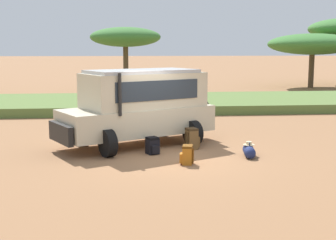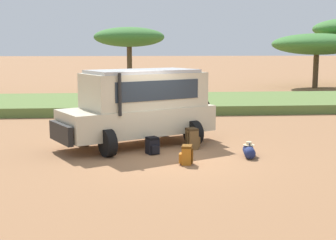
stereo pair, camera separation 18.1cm
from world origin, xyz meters
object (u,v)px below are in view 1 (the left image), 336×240
Objects in this scene: safari_vehicle at (140,105)px; acacia_tree_left_mid at (125,37)px; backpack_beside_front_wheel at (192,139)px; backpack_cluster_center at (187,155)px; duffel_bag_low_black_case at (249,151)px; acacia_tree_centre_back at (312,44)px; backpack_near_rear_wheel at (153,146)px.

acacia_tree_left_mid is (-0.23, 19.22, 2.55)m from safari_vehicle.
acacia_tree_left_mid is at bearing 95.16° from backpack_beside_front_wheel.
acacia_tree_left_mid reaches higher than safari_vehicle.
backpack_beside_front_wheel is 1.94m from backpack_cluster_center.
safari_vehicle is 10.19× the size of backpack_cluster_center.
backpack_cluster_center is at bearing -159.45° from duffel_bag_low_black_case.
acacia_tree_centre_back is at bearing 55.05° from safari_vehicle.
backpack_cluster_center is at bearing -57.39° from backpack_near_rear_wheel.
acacia_tree_centre_back is (14.42, 1.09, -0.47)m from acacia_tree_left_mid.
acacia_tree_left_mid is (-3.31, 21.19, 3.68)m from duffel_bag_low_black_case.
backpack_cluster_center is at bearing -66.72° from safari_vehicle.
duffel_bag_low_black_case is (3.09, -1.97, -1.13)m from safari_vehicle.
backpack_near_rear_wheel is 0.56× the size of duffel_bag_low_black_case.
safari_vehicle is 0.77× the size of acacia_tree_centre_back.
safari_vehicle is 1.05× the size of acacia_tree_left_mid.
backpack_cluster_center is (1.16, -2.70, -1.04)m from safari_vehicle.
safari_vehicle is 10.48× the size of backpack_near_rear_wheel.
backpack_beside_front_wheel is (1.58, -0.80, -0.97)m from safari_vehicle.
acacia_tree_centre_back is at bearing 4.33° from acacia_tree_left_mid.
backpack_near_rear_wheel is 25.93m from acacia_tree_centre_back.
backpack_beside_front_wheel is 0.73× the size of duffel_bag_low_black_case.
backpack_beside_front_wheel reaches higher than backpack_cluster_center.
backpack_cluster_center is 0.58× the size of duffel_bag_low_black_case.
backpack_near_rear_wheel is 20.91m from acacia_tree_left_mid.
acacia_tree_left_mid is at bearing 93.62° from backpack_cluster_center.
duffel_bag_low_black_case is 0.13× the size of acacia_tree_centre_back.
safari_vehicle reaches higher than duffel_bag_low_black_case.
acacia_tree_centre_back reaches higher than backpack_beside_front_wheel.
backpack_cluster_center is 0.08× the size of acacia_tree_centre_back.
backpack_beside_front_wheel is at bearing 142.09° from duffel_bag_low_black_case.
safari_vehicle reaches higher than backpack_near_rear_wheel.
safari_vehicle is 8.06× the size of backpack_beside_front_wheel.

